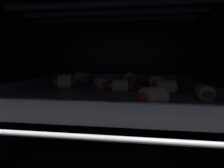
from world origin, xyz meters
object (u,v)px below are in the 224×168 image
at_px(pig_in_blanket_mid_7, 158,82).
at_px(pig_in_blanket_mid_4, 131,78).
at_px(heating_element, 109,8).
at_px(pig_in_blanket_mid_6, 204,92).
at_px(pig_in_blanket_mid_8, 153,97).
at_px(pig_in_blanket_mid_1, 100,83).
at_px(baking_tray_mid, 109,91).
at_px(oven_rack_mid, 109,96).
at_px(pig_in_blanket_mid_5, 165,87).
at_px(pig_in_blanket_mid_3, 83,77).
at_px(pig_in_blanket_mid_0, 120,86).
at_px(pig_in_blanket_mid_2, 65,82).

bearing_deg(pig_in_blanket_mid_7, pig_in_blanket_mid_4, 134.35).
xyz_separation_m(heating_element, pig_in_blanket_mid_6, (0.18, -0.06, -0.16)).
xyz_separation_m(pig_in_blanket_mid_4, pig_in_blanket_mid_8, (0.03, -0.21, -0.00)).
height_order(pig_in_blanket_mid_1, pig_in_blanket_mid_6, same).
bearing_deg(baking_tray_mid, heating_element, 0.00).
height_order(oven_rack_mid, pig_in_blanket_mid_8, pig_in_blanket_mid_8).
xyz_separation_m(pig_in_blanket_mid_5, pig_in_blanket_mid_8, (-0.04, -0.09, 0.00)).
relative_size(pig_in_blanket_mid_3, pig_in_blanket_mid_7, 1.04).
xyz_separation_m(pig_in_blanket_mid_1, pig_in_blanket_mid_3, (-0.07, 0.07, 0.00)).
relative_size(baking_tray_mid, pig_in_blanket_mid_0, 8.10).
bearing_deg(oven_rack_mid, pig_in_blanket_mid_3, 132.88).
relative_size(pig_in_blanket_mid_0, pig_in_blanket_mid_7, 0.97).
xyz_separation_m(heating_element, pig_in_blanket_mid_4, (0.05, 0.10, -0.16)).
xyz_separation_m(pig_in_blanket_mid_1, pig_in_blanket_mid_5, (0.14, -0.05, 0.00)).
distance_m(pig_in_blanket_mid_0, pig_in_blanket_mid_4, 0.12).
height_order(baking_tray_mid, pig_in_blanket_mid_5, pig_in_blanket_mid_5).
height_order(baking_tray_mid, pig_in_blanket_mid_4, pig_in_blanket_mid_4).
relative_size(oven_rack_mid, pig_in_blanket_mid_2, 9.67).
xyz_separation_m(pig_in_blanket_mid_0, pig_in_blanket_mid_6, (0.15, -0.04, -0.00)).
relative_size(pig_in_blanket_mid_1, pig_in_blanket_mid_5, 1.08).
distance_m(pig_in_blanket_mid_0, pig_in_blanket_mid_5, 0.09).
bearing_deg(pig_in_blanket_mid_8, oven_rack_mid, 125.04).
height_order(heating_element, pig_in_blanket_mid_7, heating_element).
xyz_separation_m(pig_in_blanket_mid_2, pig_in_blanket_mid_8, (0.19, -0.12, -0.00)).
bearing_deg(pig_in_blanket_mid_2, pig_in_blanket_mid_6, -13.11).
height_order(pig_in_blanket_mid_3, pig_in_blanket_mid_8, same).
relative_size(pig_in_blanket_mid_4, pig_in_blanket_mid_6, 1.23).
bearing_deg(pig_in_blanket_mid_6, pig_in_blanket_mid_3, 149.38).
distance_m(pig_in_blanket_mid_1, pig_in_blanket_mid_5, 0.15).
bearing_deg(pig_in_blanket_mid_2, pig_in_blanket_mid_0, -10.40).
height_order(pig_in_blanket_mid_1, pig_in_blanket_mid_7, pig_in_blanket_mid_7).
bearing_deg(pig_in_blanket_mid_5, pig_in_blanket_mid_0, 177.17).
relative_size(pig_in_blanket_mid_2, pig_in_blanket_mid_3, 0.94).
relative_size(pig_in_blanket_mid_0, pig_in_blanket_mid_8, 0.97).
relative_size(pig_in_blanket_mid_7, pig_in_blanket_mid_8, 1.00).
relative_size(oven_rack_mid, pig_in_blanket_mid_1, 8.80).
height_order(pig_in_blanket_mid_0, pig_in_blanket_mid_6, pig_in_blanket_mid_0).
xyz_separation_m(pig_in_blanket_mid_0, pig_in_blanket_mid_7, (0.09, 0.05, 0.00)).
bearing_deg(pig_in_blanket_mid_7, pig_in_blanket_mid_5, -86.68).
xyz_separation_m(pig_in_blanket_mid_2, pig_in_blanket_mid_3, (0.01, 0.10, -0.00)).
relative_size(pig_in_blanket_mid_1, pig_in_blanket_mid_3, 1.04).
distance_m(pig_in_blanket_mid_6, pig_in_blanket_mid_7, 0.11).
bearing_deg(pig_in_blanket_mid_3, pig_in_blanket_mid_4, -2.16).
relative_size(pig_in_blanket_mid_2, pig_in_blanket_mid_7, 0.98).
xyz_separation_m(pig_in_blanket_mid_0, pig_in_blanket_mid_8, (0.05, -0.10, 0.00)).
bearing_deg(baking_tray_mid, pig_in_blanket_mid_7, 14.01).
relative_size(heating_element, pig_in_blanket_mid_0, 8.20).
xyz_separation_m(pig_in_blanket_mid_1, pig_in_blanket_mid_7, (0.14, 0.00, 0.00)).
bearing_deg(baking_tray_mid, pig_in_blanket_mid_3, 132.88).
bearing_deg(pig_in_blanket_mid_7, pig_in_blanket_mid_2, -174.37).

